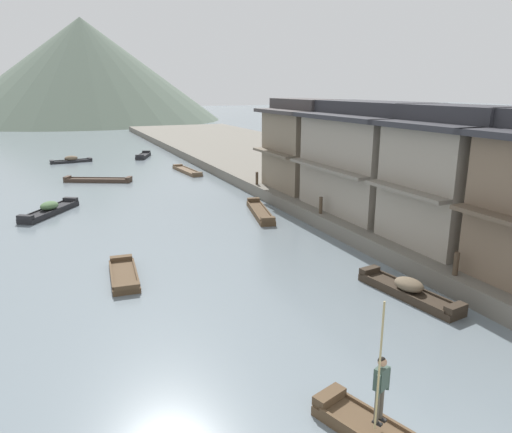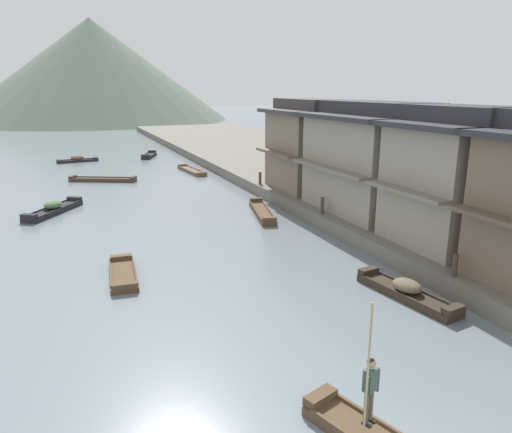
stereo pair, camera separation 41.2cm
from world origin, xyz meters
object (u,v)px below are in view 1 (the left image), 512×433
boat_upstream_distant (408,291)px  mooring_post_dock_mid (321,205)px  boat_midriver_drifting (260,212)px  house_waterfront_second (452,177)px  boat_moored_far (124,275)px  house_waterfront_tall (369,158)px  boat_moored_second (143,156)px  boat_crossing_west (187,171)px  house_waterfront_narrow (303,145)px  mooring_post_dock_far (257,178)px  boat_moored_nearest (50,210)px  mooring_post_dock_near (456,264)px  boatman_person (381,382)px  boat_midriver_upstream (71,160)px  boat_moored_third (98,180)px

boat_upstream_distant → mooring_post_dock_mid: (1.73, 9.42, 1.01)m
boat_midriver_drifting → house_waterfront_second: bearing=-65.1°
boat_moored_far → house_waterfront_tall: bearing=12.3°
boat_moored_second → boat_crossing_west: size_ratio=0.71×
boat_crossing_west → house_waterfront_tall: house_waterfront_tall is taller
house_waterfront_narrow → mooring_post_dock_mid: house_waterfront_narrow is taller
boat_upstream_distant → mooring_post_dock_far: bearing=84.7°
house_waterfront_tall → mooring_post_dock_mid: (-2.94, 0.18, -2.52)m
boat_moored_nearest → mooring_post_dock_near: size_ratio=5.23×
boatman_person → mooring_post_dock_near: bearing=35.0°
mooring_post_dock_near → mooring_post_dock_mid: bearing=90.0°
house_waterfront_narrow → house_waterfront_tall: bearing=-86.0°
boat_moored_far → mooring_post_dock_mid: mooring_post_dock_mid is taller
boat_moored_nearest → mooring_post_dock_near: bearing=-53.5°
boat_midriver_upstream → mooring_post_dock_far: size_ratio=4.69×
mooring_post_dock_mid → boat_midriver_upstream: bearing=110.8°
boat_midriver_upstream → boat_moored_second: bearing=4.8°
boat_moored_third → mooring_post_dock_near: mooring_post_dock_near is taller
boat_upstream_distant → mooring_post_dock_far: 18.63m
boatman_person → boat_moored_nearest: 25.23m
boat_moored_nearest → house_waterfront_narrow: (16.58, -2.48, 3.54)m
boat_moored_second → house_waterfront_second: bearing=-79.8°
house_waterfront_second → house_waterfront_narrow: 13.29m
boatman_person → mooring_post_dock_near: (7.51, 5.26, -0.24)m
boat_moored_third → boat_midriver_drifting: boat_midriver_drifting is taller
boat_moored_nearest → boat_moored_far: boat_moored_nearest is taller
boat_crossing_west → house_waterfront_narrow: bearing=-71.5°
boat_moored_far → mooring_post_dock_mid: bearing=16.2°
boatman_person → house_waterfront_second: (10.25, 8.55, 2.32)m
boat_upstream_distant → house_waterfront_second: 6.36m
house_waterfront_narrow → mooring_post_dock_far: bearing=135.3°
mooring_post_dock_mid → boat_moored_far: bearing=-163.8°
boat_upstream_distant → mooring_post_dock_near: (1.73, -0.49, 0.99)m
boatman_person → mooring_post_dock_mid: (7.51, 15.17, -0.22)m
boatman_person → boat_moored_far: boatman_person is taller
boat_moored_nearest → house_waterfront_tall: (17.06, -9.32, 3.52)m
boat_moored_third → boat_midriver_upstream: size_ratio=1.28×
mooring_post_dock_mid → house_waterfront_tall: bearing=-3.5°
boat_moored_nearest → house_waterfront_narrow: 17.13m
boat_moored_nearest → boat_midriver_drifting: boat_moored_nearest is taller
boat_midriver_drifting → mooring_post_dock_mid: (2.08, -3.75, 1.10)m
mooring_post_dock_near → mooring_post_dock_mid: size_ratio=0.95×
boat_moored_second → boat_midriver_upstream: boat_midriver_upstream is taller
house_waterfront_tall → mooring_post_dock_near: 10.48m
mooring_post_dock_far → boat_midriver_drifting: bearing=-111.3°
boat_midriver_drifting → boat_crossing_west: bearing=90.4°
house_waterfront_tall → boat_upstream_distant: bearing=-116.8°
mooring_post_dock_near → boatman_person: bearing=-145.0°
boat_midriver_upstream → mooring_post_dock_near: mooring_post_dock_near is taller
house_waterfront_narrow → boat_moored_third: bearing=136.0°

